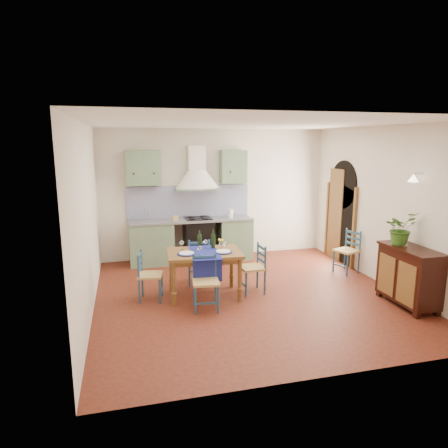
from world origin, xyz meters
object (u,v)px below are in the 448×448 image
(sideboard, at_px, (409,274))
(dining_table, at_px, (205,257))
(chair_near, at_px, (206,282))
(potted_plant, at_px, (401,228))

(sideboard, bearing_deg, dining_table, 158.69)
(chair_near, xyz_separation_m, potted_plant, (3.03, -0.42, 0.76))
(chair_near, distance_m, potted_plant, 3.15)
(dining_table, distance_m, potted_plant, 3.13)
(chair_near, bearing_deg, dining_table, 79.94)
(sideboard, bearing_deg, potted_plant, 103.50)
(sideboard, relative_size, potted_plant, 2.00)
(potted_plant, bearing_deg, chair_near, 172.05)
(dining_table, relative_size, chair_near, 1.47)
(sideboard, distance_m, potted_plant, 0.72)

